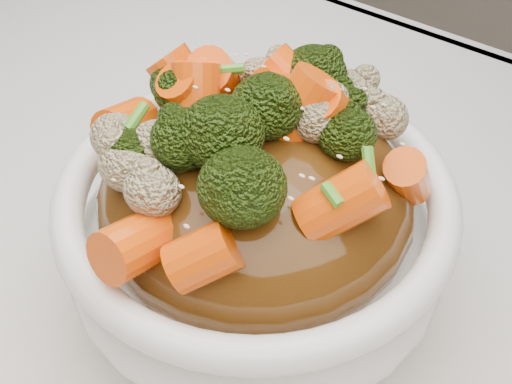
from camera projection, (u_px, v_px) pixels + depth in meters
The scene contains 8 objects.
tablecloth at pixel (234, 313), 0.41m from camera, with size 1.20×0.80×0.04m, color silver.
bowl at pixel (256, 232), 0.38m from camera, with size 0.24×0.24×0.09m, color white, non-canonical shape.
sauce_base at pixel (256, 196), 0.36m from camera, with size 0.19×0.19×0.10m, color #4C2B0D.
carrots at pixel (256, 103), 0.31m from camera, with size 0.19×0.19×0.05m, color #FF5708, non-canonical shape.
broccoli at pixel (256, 104), 0.31m from camera, with size 0.19×0.19×0.05m, color black, non-canonical shape.
cauliflower at pixel (256, 108), 0.31m from camera, with size 0.19×0.19×0.04m, color #C8B688, non-canonical shape.
scallions at pixel (256, 101), 0.31m from camera, with size 0.14×0.14×0.02m, color #489522, non-canonical shape.
sesame_seeds at pixel (256, 101), 0.31m from camera, with size 0.17×0.17×0.01m, color beige, non-canonical shape.
Camera 1 is at (0.16, -0.18, 1.08)m, focal length 42.00 mm.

